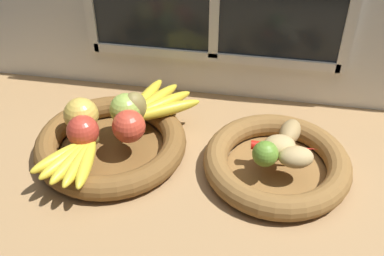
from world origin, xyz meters
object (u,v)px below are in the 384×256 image
Objects in this scene: apple_green_back at (126,109)px; potato_large at (279,145)px; apple_red_right at (129,126)px; banana_bunch_front at (74,159)px; apple_golden_left at (81,115)px; potato_small at (296,157)px; apple_red_front at (83,131)px; potato_back at (290,132)px; fruit_bowl_right at (277,162)px; chili_pepper at (285,147)px; banana_bunch_back at (154,104)px; fruit_bowl_left at (112,143)px; pear_brown at (134,108)px; lime_near at (265,154)px.

apple_green_back is 35.31cm from potato_large.
apple_green_back is (-2.40, 5.90, 0.08)cm from apple_red_right.
apple_red_right is 13.54cm from banana_bunch_front.
apple_golden_left is 1.08× the size of potato_small.
apple_red_front is 0.87× the size of potato_back.
apple_green_back reaches higher than apple_red_right.
apple_green_back is 0.46× the size of banana_bunch_front.
apple_golden_left reaches higher than potato_back.
chili_pepper is (1.23, 0.74, 3.87)cm from fruit_bowl_right.
apple_golden_left is at bearing -156.53° from apple_green_back.
banana_bunch_back is (2.62, 12.17, -2.18)cm from apple_red_right.
fruit_bowl_left is at bearing -4.15° from apple_golden_left.
pear_brown is (4.33, 5.36, 6.73)cm from fruit_bowl_left.
potato_small is 0.90× the size of potato_back.
lime_near reaches higher than banana_bunch_back.
banana_bunch_front reaches higher than chili_pepper.
banana_bunch_front is 2.39× the size of potato_large.
lime_near is at bearing -123.69° from fruit_bowl_right.
pear_brown is 37.92cm from potato_small.
potato_back reaches higher than fruit_bowl_right.
potato_back is at bearing -10.52° from banana_bunch_back.
apple_golden_left is (-44.22, 0.47, 6.78)cm from fruit_bowl_right.
pear_brown reaches higher than potato_small.
pear_brown is at bearing 166.51° from potato_small.
apple_red_right is 1.02× the size of potato_small.
potato_back is (43.70, 16.11, 0.71)cm from banana_bunch_front.
potato_back reaches higher than banana_bunch_front.
potato_back is at bearing 65.56° from potato_large.
lime_near reaches higher than potato_small.
fruit_bowl_right is 4.10× the size of apple_golden_left.
potato_large is at bearing 56.31° from lime_near.
apple_red_front is 43.56cm from chili_pepper.
banana_bunch_back reaches higher than banana_bunch_front.
potato_small is at bearing -13.49° from pear_brown.
fruit_bowl_left and fruit_bowl_right have the same top height.
lime_near reaches higher than chili_pepper.
apple_golden_left is 1.13× the size of potato_large.
apple_green_back is at bearing 172.69° from fruit_bowl_right.
lime_near is (32.17, -8.70, -1.04)cm from apple_green_back.
lime_near is 6.62cm from chili_pepper.
fruit_bowl_right is 4.45× the size of potato_small.
apple_red_front reaches higher than fruit_bowl_left.
lime_near is at bearing -133.10° from chili_pepper.
pear_brown is at bearing 24.19° from apple_golden_left.
potato_small reaches higher than fruit_bowl_left.
chili_pepper is at bearing 31.09° from fruit_bowl_right.
fruit_bowl_left is 5.01× the size of potato_large.
pear_brown is 1.42× the size of lime_near.
banana_bunch_back is 2.44× the size of potato_back.
apple_golden_left is 47.89cm from potato_small.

